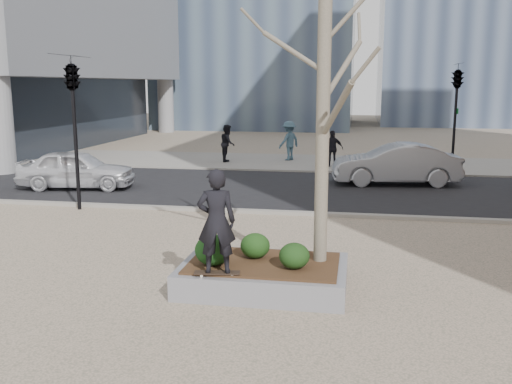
% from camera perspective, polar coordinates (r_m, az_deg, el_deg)
% --- Properties ---
extents(ground, '(120.00, 120.00, 0.00)m').
position_cam_1_polar(ground, '(10.82, -4.53, -9.18)').
color(ground, tan).
rests_on(ground, ground).
extents(street, '(60.00, 8.00, 0.02)m').
position_cam_1_polar(street, '(20.34, 2.58, 0.35)').
color(street, black).
rests_on(street, ground).
extents(far_sidewalk, '(60.00, 6.00, 0.02)m').
position_cam_1_polar(far_sidewalk, '(27.21, 4.53, 2.98)').
color(far_sidewalk, gray).
rests_on(far_sidewalk, ground).
extents(planter, '(3.00, 2.00, 0.45)m').
position_cam_1_polar(planter, '(10.55, 0.77, -8.39)').
color(planter, gray).
rests_on(planter, ground).
extents(planter_mulch, '(2.70, 1.70, 0.04)m').
position_cam_1_polar(planter_mulch, '(10.47, 0.78, -7.12)').
color(planter_mulch, '#382314').
rests_on(planter_mulch, planter).
extents(sycamore_tree, '(2.80, 2.80, 6.60)m').
position_cam_1_polar(sycamore_tree, '(10.15, 6.79, 11.28)').
color(sycamore_tree, gray).
rests_on(sycamore_tree, planter_mulch).
extents(shrub_left, '(0.65, 0.65, 0.55)m').
position_cam_1_polar(shrub_left, '(10.26, -4.33, -5.80)').
color(shrub_left, black).
rests_on(shrub_left, planter_mulch).
extents(shrub_middle, '(0.55, 0.55, 0.47)m').
position_cam_1_polar(shrub_middle, '(10.65, -0.08, -5.39)').
color(shrub_middle, '#173410').
rests_on(shrub_middle, planter_mulch).
extents(shrub_right, '(0.54, 0.54, 0.46)m').
position_cam_1_polar(shrub_right, '(10.08, 3.85, -6.38)').
color(shrub_right, black).
rests_on(shrub_right, planter_mulch).
extents(skateboard, '(0.80, 0.32, 0.08)m').
position_cam_1_polar(skateboard, '(9.86, -3.91, -8.19)').
color(skateboard, black).
rests_on(skateboard, planter).
extents(skateboarder, '(0.72, 0.54, 1.79)m').
position_cam_1_polar(skateboarder, '(9.60, -3.98, -2.93)').
color(skateboarder, black).
rests_on(skateboarder, skateboard).
extents(police_car, '(4.24, 2.24, 1.38)m').
position_cam_1_polar(police_car, '(21.21, -17.51, 2.19)').
color(police_car, silver).
rests_on(police_car, street).
extents(car_silver, '(4.75, 2.12, 1.51)m').
position_cam_1_polar(car_silver, '(21.66, 13.79, 2.74)').
color(car_silver, '#96989D').
rests_on(car_silver, street).
extents(pedestrian_a, '(0.81, 0.96, 1.76)m').
position_cam_1_polar(pedestrian_a, '(27.28, -2.85, 4.90)').
color(pedestrian_a, black).
rests_on(pedestrian_a, far_sidewalk).
extents(pedestrian_b, '(1.30, 1.40, 1.90)m').
position_cam_1_polar(pedestrian_b, '(27.78, 3.32, 5.14)').
color(pedestrian_b, '#395667').
rests_on(pedestrian_b, far_sidewalk).
extents(pedestrian_c, '(1.01, 0.59, 1.61)m').
position_cam_1_polar(pedestrian_c, '(25.84, 7.67, 4.33)').
color(pedestrian_c, black).
rests_on(pedestrian_c, far_sidewalk).
extents(traffic_light_near, '(0.60, 2.48, 4.50)m').
position_cam_1_polar(traffic_light_near, '(17.50, -17.63, 5.56)').
color(traffic_light_near, black).
rests_on(traffic_light_near, ground).
extents(traffic_light_far, '(0.60, 2.48, 4.50)m').
position_cam_1_polar(traffic_light_far, '(24.78, 19.27, 6.85)').
color(traffic_light_far, black).
rests_on(traffic_light_far, ground).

